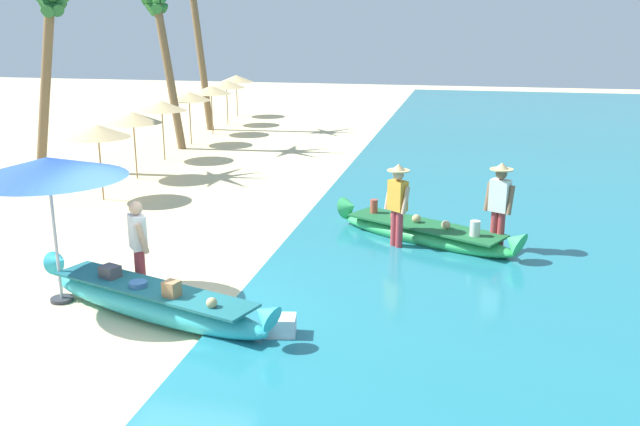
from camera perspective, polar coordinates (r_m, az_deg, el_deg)
The scene contains 18 objects.
ground_plane at distance 10.97m, azimuth -13.48°, elevation -8.39°, with size 80.00×80.00×0.00m, color beige.
boat_cyan_foreground at distance 10.80m, azimuth -13.64°, elevation -7.13°, with size 4.42×1.97×0.78m.
boat_green_midground at distance 14.07m, azimuth 8.60°, elevation -1.64°, with size 3.98×2.53×0.74m.
person_vendor_hatted at distance 13.42m, azimuth 6.42°, elevation 0.97°, with size 0.55×0.50×1.75m.
person_tourist_customer at distance 11.48m, azimuth -14.76°, elevation -2.47°, with size 0.50×0.54×1.63m.
person_vendor_assistant at distance 13.56m, azimuth 14.58°, elevation 0.89°, with size 0.58×0.45×1.81m.
patio_umbrella_large at distance 11.39m, azimuth -21.55°, elevation 3.46°, with size 2.41×2.41×2.37m.
parasol_row_0 at distance 17.98m, azimuth -17.87°, elevation 6.45°, with size 1.60×1.60×1.91m.
parasol_row_1 at distance 20.23m, azimuth -15.19°, elevation 7.61°, with size 1.60×1.60×1.91m.
parasol_row_2 at distance 22.82m, azimuth -12.95°, elevation 8.61°, with size 1.60×1.60×1.91m.
parasol_row_3 at distance 25.57m, azimuth -10.76°, elevation 9.45°, with size 1.60×1.60×1.91m.
parasol_row_4 at distance 27.79m, azimuth -8.98°, elevation 10.01°, with size 1.60×1.60×1.91m.
parasol_row_5 at distance 30.32m, azimuth -7.73°, elevation 10.52°, with size 1.60×1.60×1.91m.
parasol_row_6 at distance 33.03m, azimuth -6.92°, elevation 10.95°, with size 1.60×1.60×1.91m.
palm_tree_tall_inland at distance 24.84m, azimuth -13.23°, elevation 15.75°, with size 2.83×2.68×5.74m.
palm_tree_leaning_seaward at distance 29.09m, azimuth -10.40°, elevation 16.69°, with size 2.42×2.52×6.44m.
palm_tree_mid_cluster at distance 21.59m, azimuth -21.31°, elevation 15.03°, with size 2.53×2.93×5.61m.
cooler_box at distance 9.89m, azimuth -3.38°, elevation -9.52°, with size 0.47×0.34×0.37m, color silver.
Camera 1 is at (4.53, -8.98, 4.39)m, focal length 38.77 mm.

